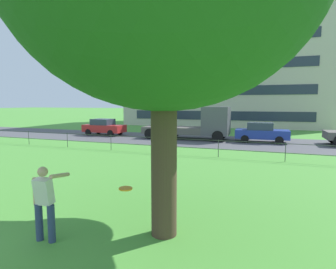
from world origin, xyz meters
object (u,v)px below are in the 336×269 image
frisbee (126,189)px  apartment_building_background (227,70)px  flatbed_truck_center (199,125)px  car_blue_left (261,132)px  person_thrower (45,201)px  car_red_far_left (104,127)px

frisbee → apartment_building_background: (-3.82, 36.84, 6.40)m
flatbed_truck_center → car_blue_left: bearing=1.0°
person_thrower → flatbed_truck_center: (-1.18, 18.32, 0.31)m
frisbee → car_red_far_left: 22.14m
car_red_far_left → car_blue_left: (14.36, 0.04, 0.00)m
apartment_building_background → person_thrower: bearing=-87.1°
person_thrower → frisbee: size_ratio=4.45×
person_thrower → car_blue_left: person_thrower is taller
flatbed_truck_center → apartment_building_background: bearing=92.1°
car_blue_left → car_red_far_left: bearing=-179.8°
frisbee → apartment_building_background: bearing=95.9°
frisbee → flatbed_truck_center: bearing=99.8°
person_thrower → flatbed_truck_center: 18.36m
frisbee → car_red_far_left: size_ratio=0.09×
person_thrower → apartment_building_background: 37.61m
person_thrower → car_blue_left: (3.85, 18.41, -0.13)m
car_red_far_left → flatbed_truck_center: size_ratio=0.55×
flatbed_truck_center → frisbee: bearing=-80.2°
car_red_far_left → flatbed_truck_center: bearing=-0.3°
car_blue_left → apartment_building_background: size_ratio=0.15×
frisbee → car_red_far_left: bearing=124.3°
person_thrower → car_red_far_left: person_thrower is taller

